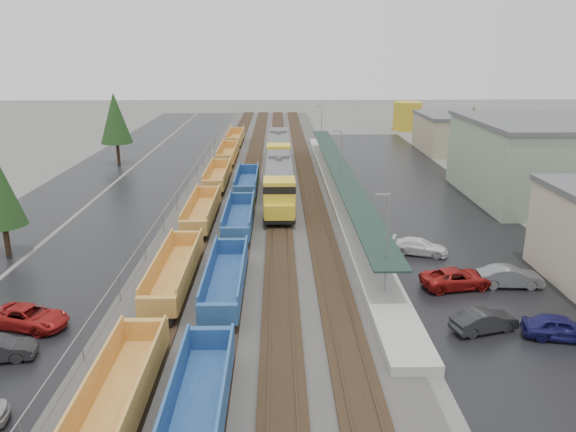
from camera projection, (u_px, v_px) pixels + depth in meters
The scene contains 21 objects.
ballast_strip at pixel (265, 177), 78.71m from camera, with size 20.00×160.00×0.08m, color #302D2B.
trackbed at pixel (264, 176), 78.68m from camera, with size 14.60×160.00×0.22m.
west_parking_lot at pixel (157, 178), 78.44m from camera, with size 10.00×160.00×0.02m, color black.
west_road at pixel (86, 178), 78.26m from camera, with size 9.00×160.00×0.02m, color black.
east_commuter_lot at pixel (416, 195), 69.50m from camera, with size 16.00×100.00×0.02m, color black.
station_platform at pixel (340, 189), 69.13m from camera, with size 3.00×80.00×8.00m.
chainlink_fence at pixel (195, 169), 76.59m from camera, with size 0.08×160.04×2.02m.
distant_hills at pixel (384, 93), 223.77m from camera, with size 301.00×140.00×25.20m.
tree_west_far at pixel (115, 118), 85.81m from camera, with size 4.84×4.84×11.00m.
tree_east at pixel (472, 133), 75.46m from camera, with size 4.40×4.40×10.00m.
locomotive_lead at pixel (279, 183), 64.62m from camera, with size 3.26×21.48×4.86m.
locomotive_trail at pixel (278, 150), 84.72m from camera, with size 3.26×21.48×4.86m.
well_string_yellow at pixel (202, 212), 58.20m from camera, with size 2.65×112.46×2.35m.
well_string_blue at pixel (226, 280), 41.10m from camera, with size 2.65×74.99×2.35m.
storage_tank at pixel (407, 116), 122.59m from camera, with size 6.13×6.13×6.13m, color gold.
parked_car_west_c at pixel (29, 317), 36.47m from camera, with size 5.25×2.42×1.46m, color maroon.
parked_car_east_a at pixel (484, 321), 35.97m from camera, with size 4.39×1.53×1.45m, color black.
parked_car_east_b at pixel (456, 279), 42.49m from camera, with size 5.40×2.49×1.50m, color maroon.
parked_car_east_c at pixel (419, 247), 49.38m from camera, with size 4.88×1.98×1.42m, color silver.
parked_car_east_d at pixel (561, 328), 35.00m from camera, with size 4.55×1.83×1.55m, color #161550.
parked_car_east_e at pixel (510, 277), 42.67m from camera, with size 4.82×1.68×1.59m, color slate.
Camera 1 is at (1.81, -16.98, 17.58)m, focal length 35.00 mm.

